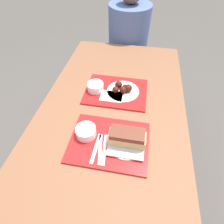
{
  "coord_description": "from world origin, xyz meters",
  "views": [
    {
      "loc": [
        0.13,
        -0.63,
        1.51
      ],
      "look_at": [
        0.01,
        0.02,
        0.77
      ],
      "focal_mm": 28.0,
      "sensor_mm": 36.0,
      "label": 1
    }
  ],
  "objects_px": {
    "brisket_sandwich_plate": "(127,139)",
    "bowl_coleslaw_far": "(95,86)",
    "wings_plate_far": "(123,89)",
    "bowl_coleslaw_near": "(86,131)",
    "person_seated_across": "(129,32)",
    "tray_far": "(115,91)",
    "tray_near": "(109,142)"
  },
  "relations": [
    {
      "from": "brisket_sandwich_plate",
      "to": "bowl_coleslaw_far",
      "type": "bearing_deg",
      "value": 123.9
    },
    {
      "from": "wings_plate_far",
      "to": "bowl_coleslaw_near",
      "type": "bearing_deg",
      "value": -110.77
    },
    {
      "from": "bowl_coleslaw_near",
      "to": "person_seated_across",
      "type": "xyz_separation_m",
      "value": [
        0.08,
        1.25,
        -0.02
      ]
    },
    {
      "from": "bowl_coleslaw_far",
      "to": "person_seated_across",
      "type": "relative_size",
      "value": 0.14
    },
    {
      "from": "tray_far",
      "to": "brisket_sandwich_plate",
      "type": "distance_m",
      "value": 0.41
    },
    {
      "from": "bowl_coleslaw_far",
      "to": "person_seated_across",
      "type": "height_order",
      "value": "person_seated_across"
    },
    {
      "from": "person_seated_across",
      "to": "bowl_coleslaw_near",
      "type": "bearing_deg",
      "value": -93.7
    },
    {
      "from": "bowl_coleslaw_near",
      "to": "bowl_coleslaw_far",
      "type": "xyz_separation_m",
      "value": [
        -0.04,
        0.36,
        0.0
      ]
    },
    {
      "from": "brisket_sandwich_plate",
      "to": "bowl_coleslaw_far",
      "type": "height_order",
      "value": "brisket_sandwich_plate"
    },
    {
      "from": "brisket_sandwich_plate",
      "to": "person_seated_across",
      "type": "bearing_deg",
      "value": 96.04
    },
    {
      "from": "tray_near",
      "to": "tray_far",
      "type": "relative_size",
      "value": 1.0
    },
    {
      "from": "bowl_coleslaw_far",
      "to": "wings_plate_far",
      "type": "relative_size",
      "value": 0.5
    },
    {
      "from": "tray_near",
      "to": "wings_plate_far",
      "type": "relative_size",
      "value": 1.92
    },
    {
      "from": "bowl_coleslaw_far",
      "to": "wings_plate_far",
      "type": "xyz_separation_m",
      "value": [
        0.18,
        0.01,
        -0.01
      ]
    },
    {
      "from": "bowl_coleslaw_near",
      "to": "tray_far",
      "type": "bearing_deg",
      "value": 75.97
    },
    {
      "from": "tray_far",
      "to": "bowl_coleslaw_far",
      "type": "relative_size",
      "value": 3.81
    },
    {
      "from": "tray_far",
      "to": "bowl_coleslaw_near",
      "type": "xyz_separation_m",
      "value": [
        -0.09,
        -0.37,
        0.03
      ]
    },
    {
      "from": "brisket_sandwich_plate",
      "to": "person_seated_across",
      "type": "height_order",
      "value": "person_seated_across"
    },
    {
      "from": "wings_plate_far",
      "to": "tray_far",
      "type": "bearing_deg",
      "value": 179.55
    },
    {
      "from": "tray_far",
      "to": "bowl_coleslaw_far",
      "type": "distance_m",
      "value": 0.14
    },
    {
      "from": "wings_plate_far",
      "to": "person_seated_across",
      "type": "relative_size",
      "value": 0.29
    },
    {
      "from": "bowl_coleslaw_far",
      "to": "person_seated_across",
      "type": "bearing_deg",
      "value": 82.46
    },
    {
      "from": "brisket_sandwich_plate",
      "to": "wings_plate_far",
      "type": "height_order",
      "value": "brisket_sandwich_plate"
    },
    {
      "from": "tray_far",
      "to": "person_seated_across",
      "type": "height_order",
      "value": "person_seated_across"
    },
    {
      "from": "tray_far",
      "to": "wings_plate_far",
      "type": "relative_size",
      "value": 1.92
    },
    {
      "from": "person_seated_across",
      "to": "brisket_sandwich_plate",
      "type": "bearing_deg",
      "value": -83.96
    },
    {
      "from": "bowl_coleslaw_far",
      "to": "brisket_sandwich_plate",
      "type": "bearing_deg",
      "value": -56.1
    },
    {
      "from": "tray_near",
      "to": "person_seated_across",
      "type": "distance_m",
      "value": 1.27
    },
    {
      "from": "bowl_coleslaw_near",
      "to": "bowl_coleslaw_far",
      "type": "height_order",
      "value": "same"
    },
    {
      "from": "tray_near",
      "to": "person_seated_across",
      "type": "xyz_separation_m",
      "value": [
        -0.04,
        1.27,
        0.02
      ]
    },
    {
      "from": "tray_near",
      "to": "bowl_coleslaw_near",
      "type": "distance_m",
      "value": 0.13
    },
    {
      "from": "bowl_coleslaw_near",
      "to": "wings_plate_far",
      "type": "height_order",
      "value": "wings_plate_far"
    }
  ]
}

